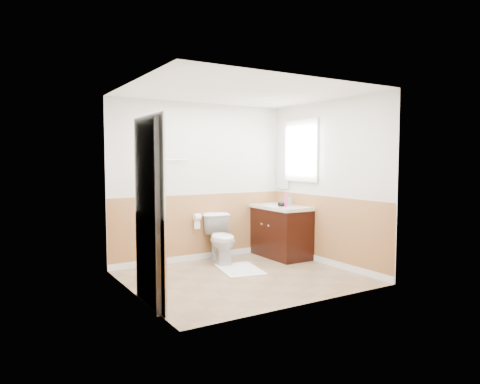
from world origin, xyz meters
TOP-DOWN VIEW (x-y plane):
  - floor at (0.00, 0.00)m, footprint 3.00×3.00m
  - ceiling at (0.00, 0.00)m, footprint 3.00×3.00m
  - wall_back at (0.00, 1.30)m, footprint 3.00×0.00m
  - wall_front at (0.00, -1.30)m, footprint 3.00×0.00m
  - wall_left at (-1.50, 0.00)m, footprint 0.00×3.00m
  - wall_right at (1.50, 0.00)m, footprint 0.00×3.00m
  - wainscot_back at (0.00, 1.29)m, footprint 3.00×0.00m
  - wainscot_front at (0.00, -1.29)m, footprint 3.00×0.00m
  - wainscot_left at (-1.49, 0.00)m, footprint 0.00×2.60m
  - wainscot_right at (1.49, 0.00)m, footprint 0.00×2.60m
  - toilet at (0.16, 0.92)m, footprint 0.57×0.81m
  - bath_mat at (0.16, 0.35)m, footprint 0.70×0.90m
  - vanity_cabinet at (1.21, 0.81)m, footprint 0.55×1.10m
  - vanity_knob_left at (0.91, 0.71)m, footprint 0.03×0.03m
  - vanity_knob_right at (0.91, 0.91)m, footprint 0.03×0.03m
  - countertop at (1.20, 0.81)m, footprint 0.60×1.15m
  - sink_basin at (1.21, 0.96)m, footprint 0.36×0.36m
  - faucet at (1.39, 0.96)m, footprint 0.02×0.02m
  - lotion_bottle at (1.11, 0.51)m, footprint 0.05×0.05m
  - soap_dispenser at (1.33, 0.75)m, footprint 0.10×0.11m
  - hair_dryer_body at (1.16, 0.67)m, footprint 0.14×0.07m
  - hair_dryer_handle at (1.13, 0.66)m, footprint 0.03×0.03m
  - mirror_panel at (1.48, 1.10)m, footprint 0.02×0.35m
  - window_frame at (1.47, 0.59)m, footprint 0.04×0.80m
  - window_glass at (1.49, 0.59)m, footprint 0.01×0.70m
  - door at (-1.40, -0.45)m, footprint 0.29×0.78m
  - door_frame at (-1.48, -0.45)m, footprint 0.02×0.92m
  - door_knob at (-1.34, -0.12)m, footprint 0.06×0.06m
  - towel_bar at (-0.55, 1.25)m, footprint 0.62×0.02m
  - tp_holder_bar at (-0.10, 1.23)m, footprint 0.14×0.02m
  - tp_roll at (-0.10, 1.23)m, footprint 0.10×0.11m
  - tp_sheet at (-0.10, 1.23)m, footprint 0.10×0.01m

SIDE VIEW (x-z plane):
  - floor at x=0.00m, z-range 0.00..0.00m
  - bath_mat at x=0.16m, z-range 0.00..0.02m
  - toilet at x=0.16m, z-range 0.00..0.75m
  - vanity_cabinet at x=1.21m, z-range 0.00..0.80m
  - wainscot_back at x=0.00m, z-range -1.00..2.00m
  - wainscot_front at x=0.00m, z-range -1.00..2.00m
  - wainscot_left at x=-1.49m, z-range -0.80..1.80m
  - wainscot_right at x=1.49m, z-range -0.80..1.80m
  - vanity_knob_left at x=0.91m, z-range 0.53..0.57m
  - vanity_knob_right at x=0.91m, z-range 0.53..0.57m
  - tp_sheet at x=-0.10m, z-range 0.51..0.67m
  - tp_holder_bar at x=-0.10m, z-range 0.69..0.71m
  - tp_roll at x=-0.10m, z-range 0.64..0.76m
  - countertop at x=1.20m, z-range 0.80..0.85m
  - hair_dryer_handle at x=1.13m, z-range 0.82..0.89m
  - sink_basin at x=1.21m, z-range 0.85..0.87m
  - hair_dryer_body at x=1.16m, z-range 0.85..0.92m
  - faucet at x=1.39m, z-range 0.85..0.99m
  - soap_dispenser at x=1.33m, z-range 0.85..1.05m
  - door_knob at x=-1.34m, z-range 0.92..0.98m
  - lotion_bottle at x=1.11m, z-range 0.85..1.07m
  - door at x=-1.40m, z-range 0.00..2.04m
  - door_frame at x=-1.48m, z-range -0.02..2.08m
  - wall_back at x=0.00m, z-range -0.25..2.75m
  - wall_front at x=0.00m, z-range -0.25..2.75m
  - wall_left at x=-1.50m, z-range -0.25..2.75m
  - wall_right at x=1.50m, z-range -0.25..2.75m
  - mirror_panel at x=1.48m, z-range 1.10..2.00m
  - towel_bar at x=-0.55m, z-range 1.59..1.61m
  - window_frame at x=1.47m, z-range 1.25..2.25m
  - window_glass at x=1.49m, z-range 1.30..2.20m
  - ceiling at x=0.00m, z-range 2.50..2.50m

